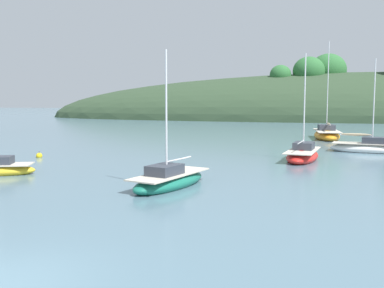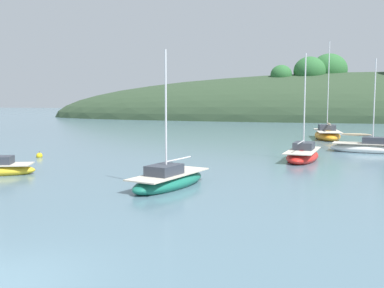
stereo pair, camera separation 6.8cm
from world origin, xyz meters
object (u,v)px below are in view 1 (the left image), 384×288
sailboat_blue_center (303,155)px  sailboat_black_sloop (369,148)px  sailboat_yellow_far (327,135)px  mooring_buoy_outer (39,156)px  sailboat_teal_outer (169,180)px

sailboat_blue_center → sailboat_black_sloop: bearing=48.1°
sailboat_yellow_far → mooring_buoy_outer: bearing=-136.2°
sailboat_blue_center → sailboat_black_sloop: (5.21, 5.81, 0.01)m
sailboat_black_sloop → sailboat_teal_outer: bearing=-124.6°
sailboat_blue_center → sailboat_yellow_far: size_ratio=0.71×
sailboat_yellow_far → sailboat_teal_outer: bearing=-108.0°
sailboat_teal_outer → sailboat_black_sloop: (11.63, 16.86, 0.04)m
sailboat_teal_outer → sailboat_black_sloop: 20.49m
sailboat_black_sloop → mooring_buoy_outer: bearing=-160.2°
mooring_buoy_outer → sailboat_yellow_far: bearing=43.8°
sailboat_teal_outer → sailboat_black_sloop: size_ratio=0.88×
sailboat_yellow_far → mooring_buoy_outer: size_ratio=19.45×
sailboat_yellow_far → sailboat_black_sloop: bearing=-79.4°
sailboat_teal_outer → mooring_buoy_outer: 14.61m
mooring_buoy_outer → sailboat_black_sloop: bearing=19.8°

